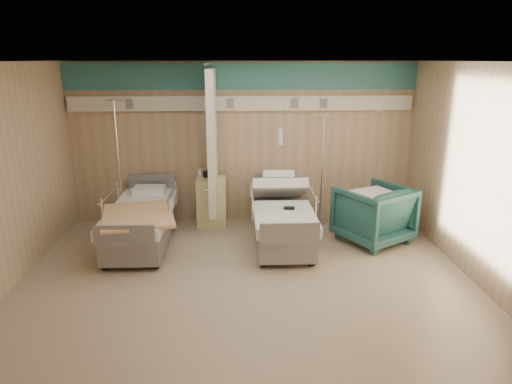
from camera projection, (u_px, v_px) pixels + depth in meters
ground at (246, 281)px, 6.04m from camera, size 6.00×5.00×0.00m
room_walls at (242, 138)px, 5.76m from camera, size 6.04×5.04×2.82m
bed_right at (282, 224)px, 7.22m from camera, size 1.00×2.16×0.63m
bed_left at (142, 226)px, 7.13m from camera, size 1.00×2.16×0.63m
bedside_cabinet at (212, 201)px, 8.01m from camera, size 0.50×0.48×0.85m
visitor_armchair at (373, 214)px, 7.24m from camera, size 1.36×1.37×0.92m
waffle_blanket at (374, 184)px, 7.09m from camera, size 0.88×0.84×0.08m
iv_stand_right at (320, 201)px, 8.15m from camera, size 0.33×0.33×1.87m
iv_stand_left at (122, 203)px, 7.82m from camera, size 0.39×0.39×2.21m
call_remote at (289, 208)px, 6.93m from camera, size 0.18×0.09×0.04m
tan_blanket at (138, 215)px, 6.60m from camera, size 1.23×1.42×0.04m
toiletry_bag at (210, 174)px, 7.92m from camera, size 0.23×0.19×0.11m
white_cup at (200, 173)px, 8.00m from camera, size 0.10×0.10×0.13m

